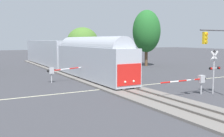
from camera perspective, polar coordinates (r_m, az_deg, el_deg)
name	(u,v)px	position (r m, az deg, el deg)	size (l,w,h in m)	color
ground_plane	(118,88)	(27.96, 1.23, -4.23)	(220.00, 220.00, 0.00)	#3D3D42
road_centre_stripe	(118,88)	(27.96, 1.23, -4.22)	(44.00, 0.20, 0.01)	beige
railway_track	(118,87)	(27.94, 1.23, -4.03)	(4.40, 80.00, 0.32)	slate
commuter_train	(65,54)	(43.04, -10.20, 3.13)	(3.04, 41.57, 5.16)	#B2B7C1
crossing_gate_near	(197,80)	(25.51, 18.10, -2.41)	(5.43, 0.40, 1.80)	#B7B7BC
crossing_signal_mast	(214,67)	(26.44, 21.38, 0.30)	(1.36, 0.44, 4.18)	#B2B2B7
crossing_gate_far	(57,71)	(31.99, -11.81, -0.43)	(6.30, 0.40, 1.82)	#B7B7BC
traffic_signal_far_side	(119,50)	(37.68, 1.57, 3.95)	(0.53, 0.38, 5.30)	#4C4C51
traffic_signal_near_right	(223,45)	(24.60, 22.98, 4.68)	(4.23, 0.38, 6.15)	#4C4C51
maple_right_background	(147,31)	(51.14, 7.54, 8.05)	(5.35, 5.35, 10.76)	brown
elm_centre_background	(83,41)	(52.19, -6.42, 5.89)	(6.13, 6.13, 7.52)	#4C3828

